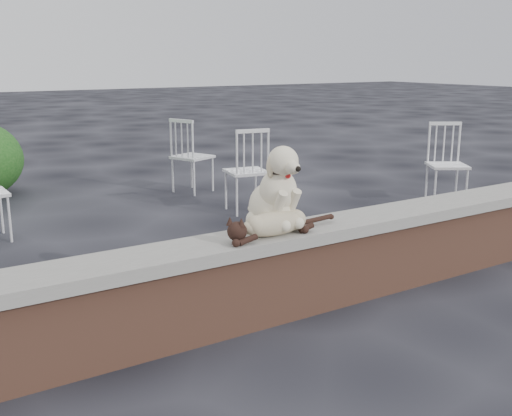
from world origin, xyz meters
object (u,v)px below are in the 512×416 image
dog (272,186)px  chair_d (448,164)px  chair_e (192,155)px  cat (274,222)px  chair_c (246,170)px

dog → chair_d: 3.83m
dog → chair_d: dog is taller
dog → chair_e: 3.93m
cat → chair_e: bearing=68.6°
chair_c → chair_d: same height
chair_e → cat: bearing=138.7°
dog → chair_e: (1.28, 3.70, -0.39)m
chair_c → chair_d: 2.37m
dog → chair_c: 2.80m
chair_c → chair_e: bearing=-77.7°
cat → chair_e: chair_e is taller
dog → cat: bearing=-120.0°
chair_c → chair_d: size_ratio=1.00×
chair_c → chair_d: (2.19, -0.93, 0.00)m
chair_d → chair_e: (-2.22, 2.18, 0.00)m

